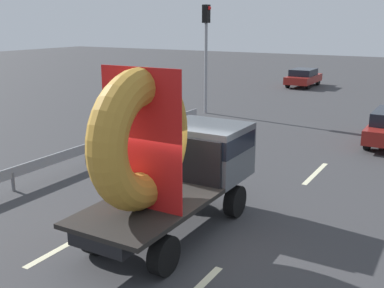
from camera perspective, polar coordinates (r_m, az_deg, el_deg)
name	(u,v)px	position (r m, az deg, el deg)	size (l,w,h in m)	color
ground_plane	(181,237)	(10.86, -1.42, -11.31)	(120.00, 120.00, 0.00)	#38383A
flatbed_truck	(174,156)	(10.50, -2.21, -1.49)	(2.02, 5.12, 3.94)	black
traffic_light	(206,43)	(24.57, 1.74, 12.23)	(0.42, 0.36, 5.59)	gray
guardrail	(114,140)	(17.48, -9.51, 0.54)	(0.10, 12.25, 0.71)	gray
lane_dash_left_near	(62,247)	(10.78, -15.61, -12.09)	(2.07, 0.16, 0.01)	beige
lane_dash_left_far	(228,156)	(17.08, 4.39, -1.45)	(2.82, 0.16, 0.01)	beige
lane_dash_right_far	(316,173)	(15.62, 14.92, -3.50)	(2.49, 0.16, 0.01)	beige
oncoming_car	(303,77)	(36.09, 13.51, 7.99)	(1.74, 4.06, 1.32)	black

